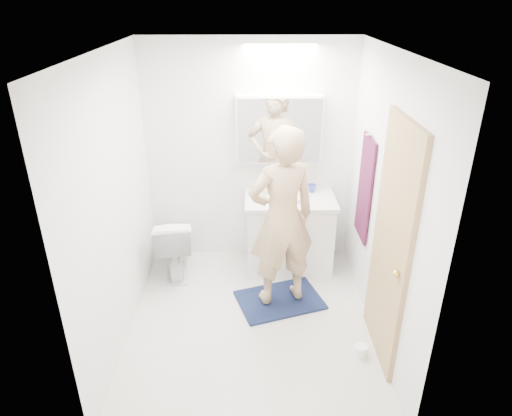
{
  "coord_description": "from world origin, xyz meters",
  "views": [
    {
      "loc": [
        -0.01,
        -3.36,
        2.78
      ],
      "look_at": [
        0.05,
        0.25,
        1.05
      ],
      "focal_mm": 31.94,
      "sensor_mm": 36.0,
      "label": 1
    }
  ],
  "objects_px": {
    "toilet": "(174,244)",
    "person": "(282,219)",
    "toothbrush_cup": "(312,188)",
    "soap_bottle_b": "(270,184)",
    "soap_bottle_a": "(266,183)",
    "vanity_cabinet": "(289,234)",
    "toilet_paper_roll": "(361,351)",
    "medicine_cabinet": "(279,129)"
  },
  "relations": [
    {
      "from": "soap_bottle_a",
      "to": "vanity_cabinet",
      "type": "bearing_deg",
      "value": -31.41
    },
    {
      "from": "toilet",
      "to": "toilet_paper_roll",
      "type": "relative_size",
      "value": 6.28
    },
    {
      "from": "soap_bottle_b",
      "to": "soap_bottle_a",
      "type": "bearing_deg",
      "value": -142.22
    },
    {
      "from": "soap_bottle_a",
      "to": "toothbrush_cup",
      "type": "xyz_separation_m",
      "value": [
        0.49,
        0.01,
        -0.06
      ]
    },
    {
      "from": "person",
      "to": "soap_bottle_a",
      "type": "relative_size",
      "value": 8.27
    },
    {
      "from": "medicine_cabinet",
      "to": "person",
      "type": "relative_size",
      "value": 0.51
    },
    {
      "from": "medicine_cabinet",
      "to": "toilet",
      "type": "xyz_separation_m",
      "value": [
        -1.11,
        -0.33,
        -1.15
      ]
    },
    {
      "from": "toilet",
      "to": "soap_bottle_a",
      "type": "xyz_separation_m",
      "value": [
        0.98,
        0.27,
        0.58
      ]
    },
    {
      "from": "toothbrush_cup",
      "to": "person",
      "type": "bearing_deg",
      "value": -114.81
    },
    {
      "from": "medicine_cabinet",
      "to": "soap_bottle_a",
      "type": "height_order",
      "value": "medicine_cabinet"
    },
    {
      "from": "vanity_cabinet",
      "to": "soap_bottle_b",
      "type": "relative_size",
      "value": 5.16
    },
    {
      "from": "medicine_cabinet",
      "to": "toothbrush_cup",
      "type": "distance_m",
      "value": 0.74
    },
    {
      "from": "soap_bottle_a",
      "to": "soap_bottle_b",
      "type": "xyz_separation_m",
      "value": [
        0.04,
        0.03,
        -0.02
      ]
    },
    {
      "from": "toilet",
      "to": "medicine_cabinet",
      "type": "bearing_deg",
      "value": -170.63
    },
    {
      "from": "toothbrush_cup",
      "to": "vanity_cabinet",
      "type": "bearing_deg",
      "value": -146.81
    },
    {
      "from": "soap_bottle_b",
      "to": "toilet_paper_roll",
      "type": "distance_m",
      "value": 1.94
    },
    {
      "from": "toilet",
      "to": "toilet_paper_roll",
      "type": "height_order",
      "value": "toilet"
    },
    {
      "from": "toothbrush_cup",
      "to": "soap_bottle_b",
      "type": "bearing_deg",
      "value": 177.46
    },
    {
      "from": "person",
      "to": "toothbrush_cup",
      "type": "height_order",
      "value": "person"
    },
    {
      "from": "vanity_cabinet",
      "to": "medicine_cabinet",
      "type": "distance_m",
      "value": 1.14
    },
    {
      "from": "person",
      "to": "toilet_paper_roll",
      "type": "relative_size",
      "value": 15.79
    },
    {
      "from": "soap_bottle_b",
      "to": "toothbrush_cup",
      "type": "distance_m",
      "value": 0.45
    },
    {
      "from": "medicine_cabinet",
      "to": "toilet_paper_roll",
      "type": "distance_m",
      "value": 2.27
    },
    {
      "from": "vanity_cabinet",
      "to": "toilet",
      "type": "distance_m",
      "value": 1.24
    },
    {
      "from": "medicine_cabinet",
      "to": "soap_bottle_b",
      "type": "bearing_deg",
      "value": -160.73
    },
    {
      "from": "toilet",
      "to": "person",
      "type": "relative_size",
      "value": 0.4
    },
    {
      "from": "vanity_cabinet",
      "to": "person",
      "type": "height_order",
      "value": "person"
    },
    {
      "from": "vanity_cabinet",
      "to": "soap_bottle_a",
      "type": "distance_m",
      "value": 0.61
    },
    {
      "from": "toilet",
      "to": "soap_bottle_b",
      "type": "height_order",
      "value": "soap_bottle_b"
    },
    {
      "from": "medicine_cabinet",
      "to": "soap_bottle_a",
      "type": "distance_m",
      "value": 0.59
    },
    {
      "from": "medicine_cabinet",
      "to": "soap_bottle_a",
      "type": "relative_size",
      "value": 4.19
    },
    {
      "from": "toothbrush_cup",
      "to": "soap_bottle_a",
      "type": "bearing_deg",
      "value": -178.83
    },
    {
      "from": "soap_bottle_b",
      "to": "toilet_paper_roll",
      "type": "height_order",
      "value": "soap_bottle_b"
    },
    {
      "from": "soap_bottle_a",
      "to": "toilet_paper_roll",
      "type": "relative_size",
      "value": 1.91
    },
    {
      "from": "medicine_cabinet",
      "to": "soap_bottle_b",
      "type": "relative_size",
      "value": 5.05
    },
    {
      "from": "person",
      "to": "toilet",
      "type": "bearing_deg",
      "value": -44.46
    },
    {
      "from": "soap_bottle_a",
      "to": "person",
      "type": "bearing_deg",
      "value": -82.29
    },
    {
      "from": "person",
      "to": "toilet_paper_roll",
      "type": "bearing_deg",
      "value": 112.18
    },
    {
      "from": "person",
      "to": "soap_bottle_a",
      "type": "bearing_deg",
      "value": -100.19
    },
    {
      "from": "toilet",
      "to": "toilet_paper_roll",
      "type": "xyz_separation_m",
      "value": [
        1.73,
        -1.3,
        -0.3
      ]
    },
    {
      "from": "toilet",
      "to": "person",
      "type": "xyz_separation_m",
      "value": [
        1.1,
        -0.55,
        0.57
      ]
    },
    {
      "from": "medicine_cabinet",
      "to": "toilet",
      "type": "bearing_deg",
      "value": -163.67
    }
  ]
}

